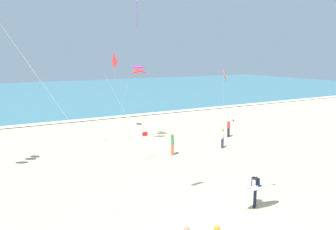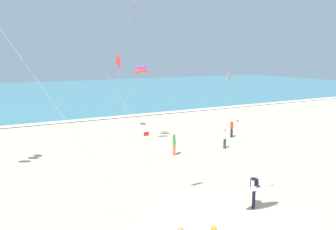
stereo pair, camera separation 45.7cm
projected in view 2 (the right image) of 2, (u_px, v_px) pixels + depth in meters
name	position (u px, v px, depth m)	size (l,w,h in m)	color
ocean_water	(32.00, 94.00, 63.89)	(160.00, 60.00, 0.08)	teal
shoreline_foam	(70.00, 121.00, 38.15)	(160.00, 1.28, 0.01)	white
surfer_lead	(257.00, 188.00, 16.48)	(2.09, 0.92, 1.71)	black
kite_diamond_ivory_mid	(128.00, 1.00, 13.63)	(5.50, 0.30, 10.40)	white
kite_arc_violet_far	(141.00, 70.00, 28.56)	(3.51, 2.81, 6.36)	red
kite_diamond_scarlet_high	(118.00, 63.00, 32.86)	(0.18, 4.04, 7.43)	red
kite_delta_rose_low	(229.00, 75.00, 35.53)	(1.97, 1.95, 5.85)	pink
bystander_red_top	(232.00, 128.00, 30.89)	(0.28, 0.48, 1.59)	black
bystander_white_top	(225.00, 138.00, 27.22)	(0.42, 0.34, 1.59)	#2D334C
bystander_green_top	(174.00, 144.00, 25.40)	(0.27, 0.48, 1.59)	#D8593F
lifeguard_flag	(144.00, 143.00, 23.96)	(0.44, 0.05, 2.10)	silver
beach_ball	(214.00, 229.00, 14.45)	(0.28, 0.28, 0.28)	orange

